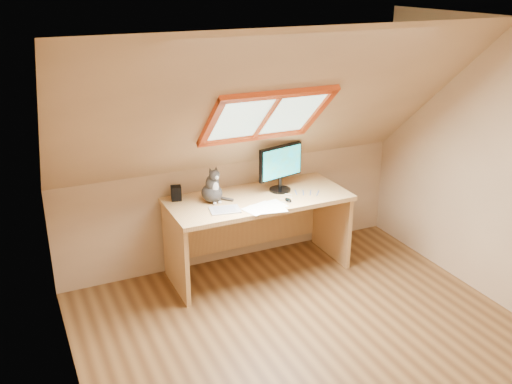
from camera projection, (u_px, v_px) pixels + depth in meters
ground at (324, 353)px, 4.35m from camera, size 3.50×3.50×0.00m
room_shell at (341, 182)px, 3.75m from camera, size 3.52×3.52×2.41m
desk at (255, 217)px, 5.41m from camera, size 1.69×0.74×0.77m
monitor at (281, 165)px, 5.32m from camera, size 0.48×0.20×0.44m
cat at (212, 189)px, 5.12m from camera, size 0.22×0.25×0.34m
desk_speaker at (176, 193)px, 5.18m from camera, size 0.11×0.11×0.13m
graphics_tablet at (225, 210)px, 4.97m from camera, size 0.29×0.23×0.01m
mouse at (288, 200)px, 5.16m from camera, size 0.05×0.09×0.03m
papers at (264, 208)px, 5.02m from camera, size 0.35×0.30×0.01m
cables at (299, 195)px, 5.31m from camera, size 0.51×0.26×0.01m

